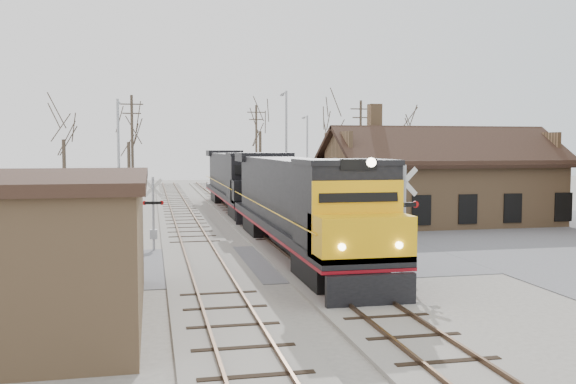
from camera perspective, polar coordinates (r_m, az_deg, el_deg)
name	(u,v)px	position (r m, az deg, el deg)	size (l,w,h in m)	color
ground	(306,261)	(28.68, 1.60, -6.14)	(140.00, 140.00, 0.00)	#A09A90
road	(306,261)	(28.68, 1.60, -6.11)	(60.00, 9.00, 0.03)	#5A5A5F
track_main	(253,221)	(43.24, -3.11, -2.59)	(3.40, 90.00, 0.24)	#A09A90
track_siding	(186,223)	(42.78, -9.08, -2.70)	(3.40, 90.00, 0.24)	#A09A90
depot	(439,187)	(43.70, 13.24, 0.46)	(15.20, 9.31, 7.90)	#9B7650
locomotive_lead	(300,203)	(29.56, 1.03, -1.01)	(3.16, 21.13, 4.69)	black
locomotive_trailing	(238,180)	(50.60, -4.47, 1.11)	(3.16, 21.13, 4.44)	black
crossbuck_near	(404,226)	(25.05, 10.25, -2.98)	(1.25, 0.33, 4.39)	#A5A8AD
crossbuck_far	(153,216)	(31.84, -11.88, -2.07)	(1.03, 0.27, 3.62)	#A5A8AD
streetlight_a	(119,152)	(45.31, -14.83, 3.43)	(0.25, 2.04, 8.29)	#A5A8AD
streetlight_b	(286,144)	(50.57, -0.19, 4.27)	(0.25, 2.04, 9.40)	#A5A8AD
streetlight_c	(307,151)	(64.31, 1.69, 3.66)	(0.25, 2.04, 8.13)	#A5A8AD
utility_pole_a	(132,147)	(58.09, -13.67, 3.89)	(2.00, 0.24, 9.56)	#382D23
utility_pole_b	(256,146)	(72.00, -2.83, 4.07)	(2.00, 0.24, 9.66)	#382D23
utility_pole_c	(360,148)	(60.71, 6.46, 3.89)	(2.00, 0.24, 9.36)	#382D23
tree_a	(63,129)	(60.00, -19.35, 5.32)	(3.79, 3.79, 9.29)	#382D23
tree_b	(128,133)	(63.73, -14.00, 5.14)	(3.66, 3.66, 8.97)	#382D23
tree_c	(260,121)	(74.15, -2.49, 6.29)	(4.54, 4.54, 11.12)	#382D23
tree_d	(333,117)	(69.38, 3.98, 6.69)	(4.72, 4.72, 11.56)	#382D23
tree_e	(408,129)	(70.04, 10.61, 5.53)	(3.97, 3.97, 9.74)	#382D23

